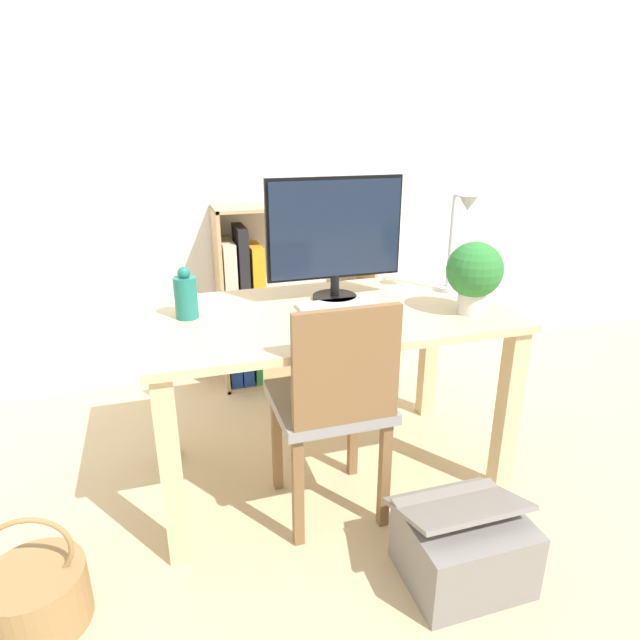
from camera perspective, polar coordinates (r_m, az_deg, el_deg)
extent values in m
plane|color=#CCB284|center=(2.40, 0.73, -15.70)|extent=(10.00, 10.00, 0.00)
cube|color=white|center=(3.02, -6.03, 18.15)|extent=(8.00, 0.05, 2.60)
cube|color=#D8BC8C|center=(2.06, 0.82, 0.58)|extent=(1.38, 0.75, 0.03)
cube|color=#D8BC8C|center=(1.86, -15.58, -15.39)|extent=(0.07, 0.07, 0.70)
cube|color=#D8BC8C|center=(2.23, 19.35, -9.34)|extent=(0.07, 0.07, 0.70)
cube|color=#D8BC8C|center=(2.41, -16.27, -6.68)|extent=(0.07, 0.07, 0.70)
cube|color=#D8BC8C|center=(2.71, 11.53, -3.15)|extent=(0.07, 0.07, 0.70)
cylinder|color=black|center=(2.19, 1.57, 2.46)|extent=(0.18, 0.18, 0.02)
cylinder|color=black|center=(2.18, 1.59, 3.74)|extent=(0.04, 0.04, 0.09)
cube|color=black|center=(2.13, 1.59, 9.74)|extent=(0.55, 0.02, 0.40)
cube|color=#192338|center=(2.12, 1.65, 9.72)|extent=(0.53, 0.03, 0.37)
cube|color=silver|center=(2.08, 1.88, 1.44)|extent=(0.31, 0.15, 0.02)
cylinder|color=#1E7266|center=(2.02, -14.10, 2.32)|extent=(0.08, 0.08, 0.15)
sphere|color=#1E7266|center=(2.00, -14.33, 4.89)|extent=(0.05, 0.05, 0.05)
cylinder|color=#B7B7BC|center=(2.37, 13.37, 3.33)|extent=(0.10, 0.10, 0.02)
cylinder|color=#B7B7BC|center=(2.32, 13.78, 8.11)|extent=(0.02, 0.02, 0.39)
cylinder|color=#B7B7BC|center=(2.25, 14.85, 12.63)|extent=(0.01, 0.10, 0.01)
cone|color=#B7B7BC|center=(2.21, 15.49, 11.92)|extent=(0.08, 0.08, 0.06)
cylinder|color=silver|center=(2.10, 15.84, 1.83)|extent=(0.10, 0.10, 0.09)
sphere|color=#2D7A33|center=(2.06, 16.17, 5.17)|extent=(0.21, 0.21, 0.21)
cube|color=gray|center=(1.97, 0.90, -8.65)|extent=(0.40, 0.40, 0.04)
cube|color=brown|center=(1.71, 2.86, -5.08)|extent=(0.36, 0.03, 0.40)
cube|color=brown|center=(1.93, -2.37, -17.79)|extent=(0.04, 0.04, 0.44)
cube|color=brown|center=(2.02, 6.89, -16.00)|extent=(0.04, 0.04, 0.44)
cube|color=brown|center=(2.19, -4.62, -12.73)|extent=(0.04, 0.04, 0.44)
cube|color=brown|center=(2.27, 3.54, -11.42)|extent=(0.04, 0.04, 0.44)
cube|color=tan|center=(2.95, -10.58, 2.03)|extent=(0.02, 0.28, 1.00)
cube|color=tan|center=(3.15, 4.97, 3.51)|extent=(0.02, 0.28, 1.00)
cube|color=tan|center=(3.20, -2.41, -5.61)|extent=(0.87, 0.28, 0.02)
cube|color=tan|center=(2.91, -2.70, 12.11)|extent=(0.87, 0.28, 0.02)
cube|color=tan|center=(3.02, -2.55, 2.82)|extent=(0.83, 0.28, 0.02)
cube|color=navy|center=(3.05, -9.31, -2.84)|extent=(0.06, 0.24, 0.41)
cube|color=navy|center=(3.06, -8.06, -2.85)|extent=(0.06, 0.24, 0.39)
cube|color=#2D7F38|center=(3.08, -6.93, -3.19)|extent=(0.04, 0.24, 0.34)
cube|color=beige|center=(2.91, -9.77, 5.24)|extent=(0.07, 0.24, 0.31)
cube|color=black|center=(2.91, -8.39, 6.10)|extent=(0.05, 0.24, 0.39)
cube|color=orange|center=(2.93, -6.91, 5.23)|extent=(0.07, 0.24, 0.29)
cylinder|color=#997547|center=(1.97, -27.89, -24.71)|extent=(0.29, 0.29, 0.19)
torus|color=#997547|center=(1.86, -28.79, -21.02)|extent=(0.25, 0.02, 0.25)
cube|color=gray|center=(1.94, 15.04, -22.43)|extent=(0.38, 0.31, 0.24)
cube|color=gray|center=(1.90, 14.37, -18.45)|extent=(0.39, 0.31, 0.12)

